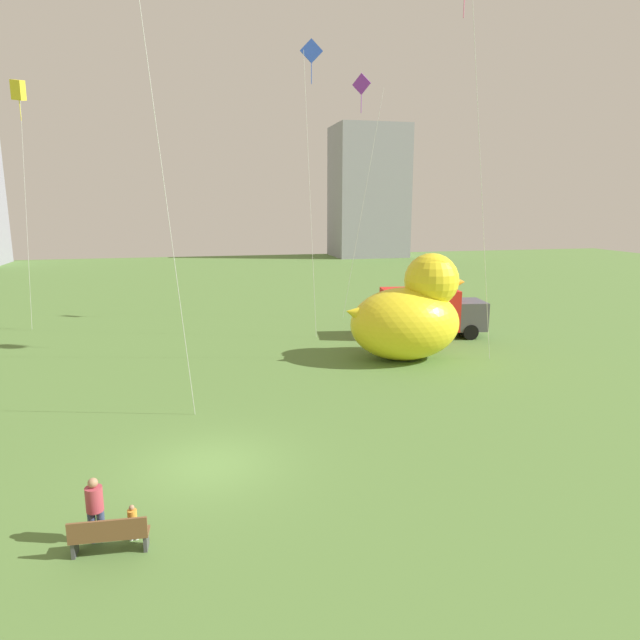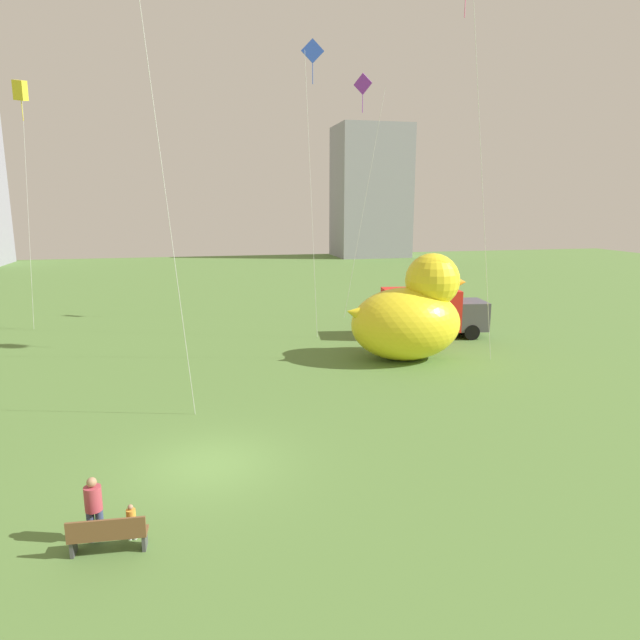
# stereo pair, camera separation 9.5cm
# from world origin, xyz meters

# --- Properties ---
(ground_plane) EXTENTS (140.00, 140.00, 0.00)m
(ground_plane) POSITION_xyz_m (0.00, 0.00, 0.00)
(ground_plane) COLOR #557C3A
(park_bench) EXTENTS (1.74, 0.55, 0.90)m
(park_bench) POSITION_xyz_m (-2.36, -3.93, 0.48)
(park_bench) COLOR brown
(park_bench) RESTS_ON ground
(person_adult) EXTENTS (0.39, 0.39, 1.61)m
(person_adult) POSITION_xyz_m (-2.72, -3.35, 0.89)
(person_adult) COLOR #38476B
(person_adult) RESTS_ON ground
(person_child) EXTENTS (0.22, 0.22, 0.90)m
(person_child) POSITION_xyz_m (-1.89, -3.49, 0.49)
(person_child) COLOR silver
(person_child) RESTS_ON ground
(giant_inflatable_duck) EXTENTS (6.49, 4.16, 5.38)m
(giant_inflatable_duck) POSITION_xyz_m (10.37, 9.80, 2.29)
(giant_inflatable_duck) COLOR yellow
(giant_inflatable_duck) RESTS_ON ground
(box_truck) EXTENTS (6.31, 3.14, 2.85)m
(box_truck) POSITION_xyz_m (13.46, 14.12, 1.45)
(box_truck) COLOR red
(box_truck) RESTS_ON ground
(city_skyline) EXTENTS (74.36, 12.92, 21.90)m
(city_skyline) POSITION_xyz_m (-10.31, 65.84, 10.20)
(city_skyline) COLOR #9E938C
(city_skyline) RESTS_ON ground
(kite_blue) EXTENTS (1.27, 0.60, 16.58)m
(kite_blue) POSITION_xyz_m (6.65, 15.87, 15.01)
(kite_blue) COLOR silver
(kite_blue) RESTS_ON ground
(kite_purple) EXTENTS (2.29, 2.15, 15.67)m
(kite_purple) POSITION_xyz_m (10.58, 19.21, 14.19)
(kite_purple) COLOR silver
(kite_purple) RESTS_ON ground
(kite_yellow) EXTENTS (1.05, 1.12, 14.91)m
(kite_yellow) POSITION_xyz_m (-9.63, 21.63, 14.18)
(kite_yellow) COLOR silver
(kite_yellow) RESTS_ON ground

